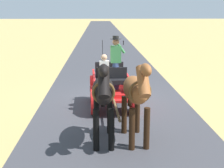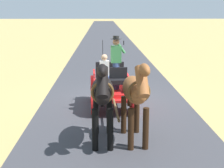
# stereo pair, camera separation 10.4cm
# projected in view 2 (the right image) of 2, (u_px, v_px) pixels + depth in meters

# --- Properties ---
(ground_plane) EXTENTS (200.00, 200.00, 0.00)m
(ground_plane) POSITION_uv_depth(u_px,v_px,m) (115.00, 100.00, 12.14)
(ground_plane) COLOR tan
(road_surface) EXTENTS (5.34, 160.00, 0.01)m
(road_surface) POSITION_uv_depth(u_px,v_px,m) (115.00, 100.00, 12.14)
(road_surface) COLOR #38383D
(road_surface) RESTS_ON ground
(horse_drawn_carriage) EXTENTS (1.49, 4.51, 2.50)m
(horse_drawn_carriage) POSITION_uv_depth(u_px,v_px,m) (111.00, 85.00, 11.01)
(horse_drawn_carriage) COLOR red
(horse_drawn_carriage) RESTS_ON ground
(horse_near_side) EXTENTS (0.70, 2.14, 2.21)m
(horse_near_side) POSITION_uv_depth(u_px,v_px,m) (135.00, 92.00, 7.98)
(horse_near_side) COLOR brown
(horse_near_side) RESTS_ON ground
(horse_off_side) EXTENTS (0.56, 2.13, 2.21)m
(horse_off_side) POSITION_uv_depth(u_px,v_px,m) (102.00, 93.00, 7.93)
(horse_off_side) COLOR black
(horse_off_side) RESTS_ON ground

